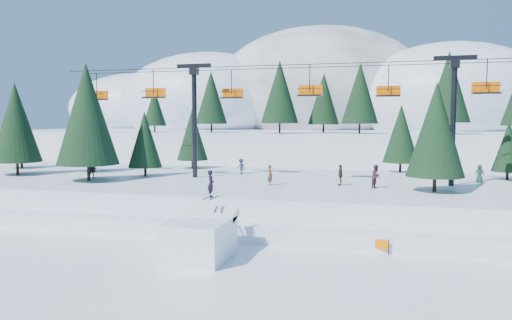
% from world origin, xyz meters
% --- Properties ---
extents(ground, '(160.00, 160.00, 0.00)m').
position_xyz_m(ground, '(0.00, 0.00, 0.00)').
color(ground, white).
rests_on(ground, ground).
extents(mid_shelf, '(70.00, 22.00, 2.50)m').
position_xyz_m(mid_shelf, '(0.00, 18.00, 1.25)').
color(mid_shelf, white).
rests_on(mid_shelf, ground).
extents(berm, '(70.00, 6.00, 1.10)m').
position_xyz_m(berm, '(0.00, 8.00, 0.55)').
color(berm, white).
rests_on(berm, ground).
extents(mountain_ridge, '(119.00, 61.10, 26.46)m').
position_xyz_m(mountain_ridge, '(-5.08, 73.34, 9.64)').
color(mountain_ridge, white).
rests_on(mountain_ridge, ground).
extents(jump_kicker, '(3.21, 4.41, 4.83)m').
position_xyz_m(jump_kicker, '(-1.85, 1.22, 1.19)').
color(jump_kicker, white).
rests_on(jump_kicker, ground).
extents(chairlift, '(46.00, 3.21, 10.28)m').
position_xyz_m(chairlift, '(0.82, 18.05, 9.32)').
color(chairlift, black).
rests_on(chairlift, mid_shelf).
extents(conifer_stand, '(64.52, 19.20, 10.12)m').
position_xyz_m(conifer_stand, '(-0.63, 17.92, 7.08)').
color(conifer_stand, black).
rests_on(conifer_stand, mid_shelf).
extents(distant_skiers, '(33.98, 8.00, 1.81)m').
position_xyz_m(distant_skiers, '(-0.08, 17.07, 3.32)').
color(distant_skiers, '#40291F').
rests_on(distant_skiers, mid_shelf).
extents(banner_near, '(2.71, 0.96, 0.90)m').
position_xyz_m(banner_near, '(6.96, 5.21, 0.54)').
color(banner_near, black).
rests_on(banner_near, ground).
extents(banner_far, '(2.74, 0.87, 0.90)m').
position_xyz_m(banner_far, '(8.54, 6.25, 0.54)').
color(banner_far, black).
rests_on(banner_far, ground).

